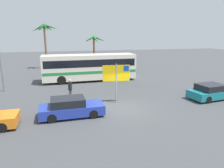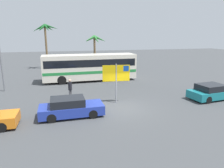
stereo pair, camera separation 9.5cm
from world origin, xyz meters
name	(u,v)px [view 2 (the right image)]	position (x,y,z in m)	size (l,w,h in m)	color
ground	(121,109)	(0.00, 0.00, 0.00)	(120.00, 120.00, 0.00)	#424447
bus_front_coach	(90,66)	(-0.64, 10.38, 1.78)	(11.00, 2.70, 3.17)	silver
ferry_sign	(117,75)	(0.09, 1.51, 2.33)	(2.19, 0.30, 3.20)	gray
car_teal	(212,92)	(8.31, 0.22, 0.64)	(4.26, 2.23, 1.32)	#19757F
car_blue	(71,107)	(-3.76, -0.49, 0.64)	(4.28, 1.72, 1.32)	#23389E
pedestrian_near_sign	(70,88)	(-3.52, 3.25, 1.07)	(0.32, 0.32, 1.80)	#4C4C51
lamp_post_left_side	(0,53)	(-9.65, 7.78, 3.81)	(0.56, 0.20, 6.96)	slate
palm_tree_seaside	(94,43)	(1.21, 17.13, 4.33)	(3.44, 3.50, 5.44)	brown
palm_tree_inland	(45,32)	(-5.95, 21.14, 5.85)	(4.02, 3.71, 7.20)	brown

